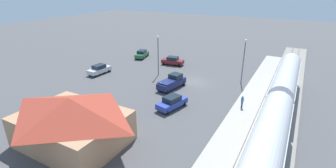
# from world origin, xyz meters

# --- Properties ---
(ground_plane) EXTENTS (200.00, 200.00, 0.00)m
(ground_plane) POSITION_xyz_m (0.00, 0.00, 0.00)
(ground_plane) COLOR #4C4C4F
(railway_track) EXTENTS (4.80, 70.00, 0.30)m
(railway_track) POSITION_xyz_m (-14.00, 0.00, 0.09)
(railway_track) COLOR gray
(railway_track) RESTS_ON ground
(platform) EXTENTS (3.20, 46.00, 0.30)m
(platform) POSITION_xyz_m (-10.00, 0.00, 0.15)
(platform) COLOR #A8A399
(platform) RESTS_ON ground
(station_building) EXTENTS (11.19, 8.52, 5.14)m
(station_building) POSITION_xyz_m (4.00, 22.00, 2.67)
(station_building) COLOR tan
(station_building) RESTS_ON ground
(pedestrian_on_platform) EXTENTS (0.36, 0.36, 1.71)m
(pedestrian_on_platform) POSITION_xyz_m (-9.52, 6.21, 1.28)
(pedestrian_on_platform) COLOR #23284C
(pedestrian_on_platform) RESTS_ON platform
(sedan_green) EXTENTS (2.86, 4.81, 1.74)m
(sedan_green) POSITION_xyz_m (16.49, -8.49, 0.88)
(sedan_green) COLOR #236638
(sedan_green) RESTS_ON ground
(pickup_navy) EXTENTS (2.80, 5.64, 2.14)m
(pickup_navy) POSITION_xyz_m (2.04, 4.03, 1.03)
(pickup_navy) COLOR navy
(pickup_navy) RESTS_ON ground
(sedan_maroon) EXTENTS (4.70, 2.72, 1.74)m
(sedan_maroon) POSITION_xyz_m (7.77, -7.04, 0.88)
(sedan_maroon) COLOR maroon
(sedan_maroon) RESTS_ON ground
(sedan_blue) EXTENTS (2.88, 4.81, 1.74)m
(sedan_blue) POSITION_xyz_m (-1.25, 10.25, 0.88)
(sedan_blue) COLOR #283D9E
(sedan_blue) RESTS_ON ground
(sedan_silver) EXTENTS (2.11, 4.60, 1.74)m
(sedan_silver) POSITION_xyz_m (17.11, 4.50, 0.88)
(sedan_silver) COLOR silver
(sedan_silver) RESTS_ON ground
(light_pole_near_platform) EXTENTS (0.44, 0.44, 7.49)m
(light_pole_near_platform) POSITION_xyz_m (-7.20, -3.27, 4.73)
(light_pole_near_platform) COLOR #515156
(light_pole_near_platform) RESTS_ON ground
(light_pole_lot_center) EXTENTS (0.44, 0.44, 7.21)m
(light_pole_lot_center) POSITION_xyz_m (7.16, -0.24, 4.58)
(light_pole_lot_center) COLOR #515156
(light_pole_lot_center) RESTS_ON ground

